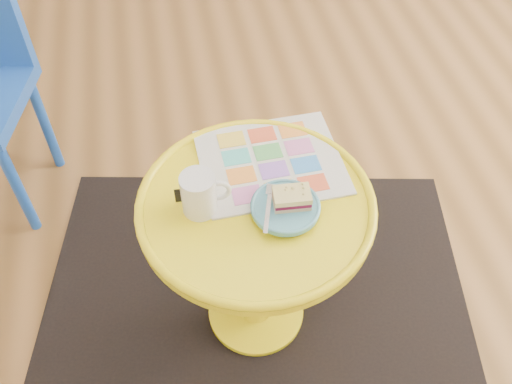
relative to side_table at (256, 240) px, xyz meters
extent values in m
plane|color=brown|center=(0.63, 0.11, -0.38)|extent=(4.00, 4.00, 0.00)
cube|color=black|center=(0.00, 0.00, -0.38)|extent=(1.49, 1.34, 0.01)
cylinder|color=yellow|center=(0.00, 0.00, -0.37)|extent=(0.29, 0.29, 0.02)
cylinder|color=yellow|center=(0.00, 0.00, -0.12)|extent=(0.09, 0.09, 0.48)
cylinder|color=yellow|center=(0.00, 0.00, 0.14)|extent=(0.56, 0.56, 0.03)
cylinder|color=blue|center=(-0.68, 0.47, -0.19)|extent=(0.04, 0.04, 0.39)
cylinder|color=blue|center=(-0.61, 0.76, -0.19)|extent=(0.04, 0.04, 0.39)
cube|color=silver|center=(0.06, 0.12, 0.15)|extent=(0.36, 0.31, 0.01)
cylinder|color=white|center=(-0.13, 0.01, 0.20)|extent=(0.08, 0.08, 0.11)
torus|color=white|center=(-0.09, 0.01, 0.21)|extent=(0.06, 0.02, 0.06)
cylinder|color=#D1B78C|center=(-0.13, 0.01, 0.25)|extent=(0.07, 0.07, 0.01)
cylinder|color=#5199AD|center=(0.06, -0.04, 0.16)|extent=(0.06, 0.06, 0.01)
cylinder|color=#5199AD|center=(0.06, -0.04, 0.17)|extent=(0.16, 0.16, 0.01)
cube|color=#D3BC8C|center=(0.08, -0.04, 0.18)|extent=(0.09, 0.06, 0.01)
cube|color=maroon|center=(0.08, -0.04, 0.19)|extent=(0.09, 0.06, 0.01)
cube|color=#EADB8C|center=(0.08, -0.04, 0.20)|extent=(0.09, 0.06, 0.01)
cube|color=silver|center=(0.02, -0.06, 0.18)|extent=(0.04, 0.11, 0.00)
cube|color=silver|center=(0.04, 0.01, 0.18)|extent=(0.03, 0.04, 0.00)
camera|label=1|loc=(-0.16, -0.83, 1.19)|focal=40.00mm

